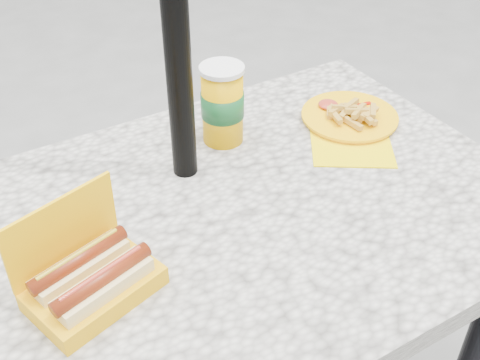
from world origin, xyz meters
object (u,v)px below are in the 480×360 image
umbrella_pole (174,8)px  soda_cup (222,104)px  fries_plate (350,118)px  hotdog_box (91,279)px

umbrella_pole → soda_cup: (0.13, 0.06, -0.26)m
soda_cup → fries_plate: bearing=-17.4°
hotdog_box → fries_plate: size_ratio=0.73×
umbrella_pole → fries_plate: umbrella_pole is taller
hotdog_box → soda_cup: 0.50m
fries_plate → hotdog_box: bearing=-164.0°
umbrella_pole → soda_cup: bearing=26.4°
umbrella_pole → hotdog_box: 0.48m
hotdog_box → soda_cup: (0.41, 0.29, 0.05)m
umbrella_pole → hotdog_box: umbrella_pole is taller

